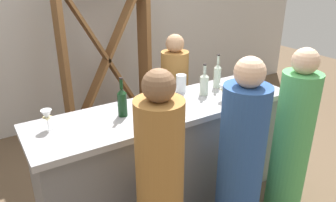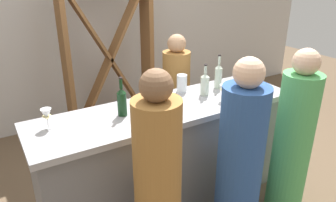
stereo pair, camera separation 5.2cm
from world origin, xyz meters
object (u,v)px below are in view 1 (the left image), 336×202
(wine_glass_near_center, at_px, (223,89))
(wine_bottle_second_right_near_black, at_px, (245,78))
(wine_bottle_center_clear_pale, at_px, (217,75))
(wine_bottle_second_left_clear_pale, at_px, (204,83))
(person_right_guest, at_px, (292,140))
(wine_glass_near_right, at_px, (47,116))
(wine_bottle_leftmost_dark_green, at_px, (122,102))
(person_center_guest, at_px, (241,161))
(water_pitcher, at_px, (181,83))
(person_left_guest, at_px, (160,188))
(wine_rack, at_px, (107,59))
(person_server_behind, at_px, (174,101))
(wine_glass_near_left, at_px, (167,105))

(wine_glass_near_center, bearing_deg, wine_bottle_second_right_near_black, 16.70)
(wine_bottle_second_right_near_black, distance_m, wine_glass_near_center, 0.40)
(wine_bottle_center_clear_pale, distance_m, wine_bottle_second_right_near_black, 0.27)
(wine_bottle_second_left_clear_pale, xyz_separation_m, person_right_guest, (0.44, -0.69, -0.39))
(wine_glass_near_right, distance_m, person_right_guest, 2.00)
(wine_bottle_leftmost_dark_green, distance_m, person_center_guest, 1.02)
(wine_bottle_second_left_clear_pale, height_order, water_pitcher, wine_bottle_second_left_clear_pale)
(person_left_guest, bearing_deg, wine_rack, 6.67)
(water_pitcher, distance_m, person_right_guest, 1.10)
(wine_glass_near_center, distance_m, wine_glass_near_right, 1.46)
(wine_glass_near_center, bearing_deg, wine_glass_near_right, 170.23)
(wine_bottle_leftmost_dark_green, xyz_separation_m, person_center_guest, (0.66, -0.67, -0.40))
(person_server_behind, bearing_deg, wine_glass_near_right, -83.61)
(wine_glass_near_center, relative_size, person_server_behind, 0.10)
(wine_glass_near_center, bearing_deg, wine_bottle_center_clear_pale, 59.03)
(wine_bottle_center_clear_pale, bearing_deg, wine_bottle_second_left_clear_pale, -159.03)
(wine_glass_near_center, xyz_separation_m, person_center_guest, (-0.22, -0.50, -0.38))
(wine_glass_near_right, distance_m, water_pitcher, 1.25)
(wine_bottle_leftmost_dark_green, xyz_separation_m, wine_bottle_second_left_clear_pale, (0.82, 0.01, -0.01))
(person_left_guest, bearing_deg, person_right_guest, -70.67)
(water_pitcher, height_order, person_server_behind, person_server_behind)
(wine_bottle_center_clear_pale, distance_m, water_pitcher, 0.37)
(wine_glass_near_left, relative_size, water_pitcher, 0.85)
(wine_glass_near_left, relative_size, person_left_guest, 0.09)
(person_right_guest, bearing_deg, water_pitcher, 47.62)
(wine_glass_near_right, bearing_deg, water_pitcher, 5.25)
(wine_glass_near_right, height_order, person_server_behind, person_server_behind)
(wine_glass_near_left, bearing_deg, wine_bottle_second_right_near_black, 8.68)
(wine_bottle_center_clear_pale, height_order, wine_glass_near_left, wine_bottle_center_clear_pale)
(wine_rack, xyz_separation_m, wine_bottle_center_clear_pale, (0.52, -1.51, 0.12))
(wine_bottle_second_right_near_black, relative_size, wine_glass_near_left, 1.94)
(wine_bottle_second_left_clear_pale, relative_size, person_server_behind, 0.21)
(wine_glass_near_left, xyz_separation_m, water_pitcher, (0.40, 0.40, -0.02))
(wine_rack, distance_m, wine_bottle_center_clear_pale, 1.60)
(wine_rack, xyz_separation_m, wine_glass_near_right, (-1.07, -1.53, 0.10))
(wine_bottle_second_left_clear_pale, height_order, wine_bottle_center_clear_pale, wine_bottle_center_clear_pale)
(wine_bottle_second_right_near_black, xyz_separation_m, water_pitcher, (-0.58, 0.25, -0.02))
(wine_bottle_second_left_clear_pale, xyz_separation_m, wine_glass_near_left, (-0.53, -0.22, -0.01))
(wine_bottle_second_left_clear_pale, bearing_deg, person_left_guest, -142.56)
(wine_bottle_second_left_clear_pale, relative_size, person_left_guest, 0.19)
(wine_glass_near_center, relative_size, person_left_guest, 0.09)
(wine_glass_near_center, xyz_separation_m, person_right_guest, (0.38, -0.50, -0.38))
(wine_rack, relative_size, wine_glass_near_right, 12.90)
(wine_bottle_second_right_near_black, xyz_separation_m, person_right_guest, (-0.01, -0.62, -0.38))
(wine_bottle_leftmost_dark_green, bearing_deg, person_center_guest, -45.53)
(wine_bottle_leftmost_dark_green, height_order, wine_glass_near_right, wine_bottle_leftmost_dark_green)
(wine_bottle_center_clear_pale, relative_size, person_left_guest, 0.21)
(water_pitcher, bearing_deg, wine_glass_near_right, -174.75)
(wine_rack, height_order, person_right_guest, wine_rack)
(wine_glass_near_center, distance_m, person_right_guest, 0.73)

